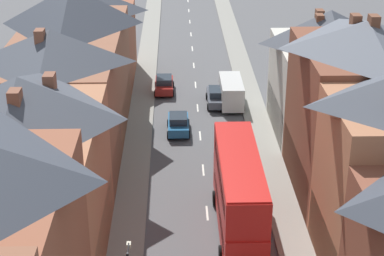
# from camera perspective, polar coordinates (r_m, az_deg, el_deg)

# --- Properties ---
(pavement_left) EXTENTS (2.20, 104.00, 0.14)m
(pavement_left) POSITION_cam_1_polar(r_m,az_deg,el_deg) (55.07, -4.66, 0.19)
(pavement_left) COLOR gray
(pavement_left) RESTS_ON ground
(pavement_right) EXTENTS (2.20, 104.00, 0.14)m
(pavement_right) POSITION_cam_1_polar(r_m,az_deg,el_deg) (55.43, 5.92, 0.31)
(pavement_right) COLOR gray
(pavement_right) RESTS_ON ground
(centre_line_dashes) EXTENTS (0.14, 97.80, 0.01)m
(centre_line_dashes) POSITION_cam_1_polar(r_m,az_deg,el_deg) (53.23, 0.73, -0.70)
(centre_line_dashes) COLOR silver
(centre_line_dashes) RESTS_ON ground
(terrace_row_left) EXTENTS (8.00, 67.69, 14.06)m
(terrace_row_left) POSITION_cam_1_polar(r_m,az_deg,el_deg) (36.97, -14.22, -3.29)
(terrace_row_left) COLOR brown
(terrace_row_left) RESTS_ON ground
(double_decker_bus_lead) EXTENTS (2.74, 10.80, 5.30)m
(double_decker_bus_lead) POSITION_cam_1_polar(r_m,az_deg,el_deg) (39.44, 4.16, -5.78)
(double_decker_bus_lead) COLOR red
(double_decker_bus_lead) RESTS_ON ground
(car_near_blue) EXTENTS (1.90, 3.94, 1.63)m
(car_near_blue) POSITION_cam_1_polar(r_m,az_deg,el_deg) (62.17, -2.49, 3.91)
(car_near_blue) COLOR maroon
(car_near_blue) RESTS_ON ground
(car_near_silver) EXTENTS (1.90, 4.28, 1.61)m
(car_near_silver) POSITION_cam_1_polar(r_m,az_deg,el_deg) (59.21, 2.22, 2.82)
(car_near_silver) COLOR #4C515B
(car_near_silver) RESTS_ON ground
(car_parked_left_a) EXTENTS (1.90, 3.86, 1.63)m
(car_parked_left_a) POSITION_cam_1_polar(r_m,az_deg,el_deg) (53.53, -1.22, 0.41)
(car_parked_left_a) COLOR #236093
(car_parked_left_a) RESTS_ON ground
(delivery_van) EXTENTS (2.20, 5.20, 2.41)m
(delivery_van) POSITION_cam_1_polar(r_m,az_deg,el_deg) (58.98, 3.50, 3.26)
(delivery_van) COLOR silver
(delivery_van) RESTS_ON ground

